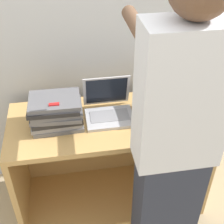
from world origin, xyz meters
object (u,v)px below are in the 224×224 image
laptop_stack_left (56,112)px  person (174,149)px  laptop_stack_right (161,104)px  laptop_open (109,109)px

laptop_stack_left → person: person is taller
laptop_stack_right → laptop_stack_left: bearing=179.8°
laptop_stack_left → laptop_stack_right: laptop_stack_left is taller
laptop_stack_right → person: person is taller
laptop_stack_right → person: bearing=-100.5°
laptop_open → laptop_stack_left: size_ratio=0.94×
laptop_stack_left → person: bearing=-41.1°
laptop_stack_left → laptop_stack_right: 0.67m
laptop_open → person: person is taller
person → laptop_stack_right: bearing=79.5°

